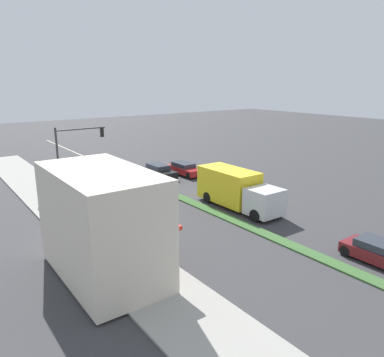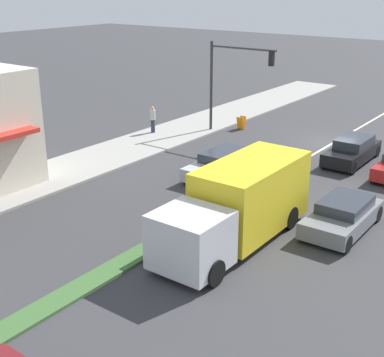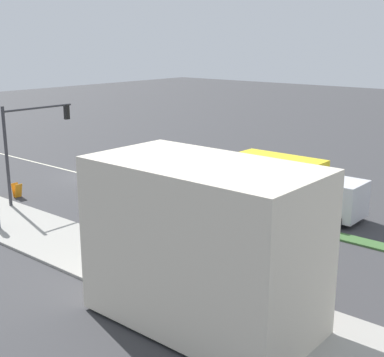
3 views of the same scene
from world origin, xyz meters
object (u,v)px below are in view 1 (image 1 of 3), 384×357
Objects in this scene: suv_grey at (235,185)px; sedan_silver at (151,192)px; suv_black at (159,171)px; sedan_maroon at (382,253)px; traffic_signal_main at (73,147)px; hatchback_red at (184,169)px; pedestrian at (39,193)px; delivery_truck at (236,189)px; warning_aframe_sign at (70,181)px.

sedan_silver reaches higher than suv_grey.
suv_grey is at bearing 161.73° from sedan_silver.
sedan_maroon is at bearing 90.00° from suv_black.
suv_black is at bearing 174.70° from traffic_signal_main.
sedan_maroon is 22.75m from hatchback_red.
pedestrian reaches higher than sedan_maroon.
suv_black is 1.06× the size of sedan_maroon.
delivery_truck is 1.68× the size of suv_black.
traffic_signal_main reaches higher than suv_grey.
traffic_signal_main is at bearing -143.76° from pedestrian.
hatchback_red is at bearing 169.14° from suv_black.
pedestrian reaches higher than suv_grey.
traffic_signal_main is at bearing -59.87° from sedan_silver.
sedan_silver is (-3.92, 6.76, -3.27)m from traffic_signal_main.
sedan_maroon is (0.00, 11.55, -0.89)m from delivery_truck.
sedan_maroon is (-8.32, 23.89, -3.32)m from traffic_signal_main.
pedestrian reaches higher than sedan_silver.
sedan_silver is at bearing 37.13° from hatchback_red.
suv_grey reaches higher than sedan_maroon.
hatchback_red is at bearing -97.07° from sedan_maroon.
delivery_truck reaches higher than warning_aframe_sign.
suv_grey is (-2.80, -3.20, -0.85)m from delivery_truck.
suv_grey reaches higher than hatchback_red.
traffic_signal_main is 1.26× the size of suv_black.
pedestrian is 5.88m from warning_aframe_sign.
suv_black is 0.98× the size of hatchback_red.
traffic_signal_main is 5.65m from pedestrian.
suv_black is 0.99× the size of sedan_silver.
pedestrian is 0.37× the size of sedan_silver.
suv_grey is at bearing 136.34° from warning_aframe_sign.
delivery_truck is at bearing 124.02° from traffic_signal_main.
delivery_truck is 1.66× the size of hatchback_red.
pedestrian reaches higher than hatchback_red.
delivery_truck is (-12.24, 9.46, 0.46)m from pedestrian.
warning_aframe_sign is at bearing -71.76° from sedan_maroon.
traffic_signal_main is at bearing 91.86° from warning_aframe_sign.
sedan_silver is at bearing -18.27° from suv_grey.
sedan_maroon is at bearing 90.00° from delivery_truck.
suv_black is 23.11m from sedan_maroon.
warning_aframe_sign is 9.19m from sedan_silver.
hatchback_red is (-2.80, -11.02, -0.85)m from delivery_truck.
sedan_maroon is 0.93× the size of sedan_silver.
hatchback_red is (-15.04, -1.56, -0.39)m from pedestrian.
sedan_silver is at bearing 153.60° from pedestrian.
sedan_silver is at bearing -51.71° from delivery_truck.
pedestrian is 15.13m from hatchback_red.
sedan_silver is at bearing 115.62° from warning_aframe_sign.
warning_aframe_sign is at bearing -43.66° from suv_grey.
warning_aframe_sign is 0.19× the size of suv_black.
delivery_truck reaches higher than suv_black.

